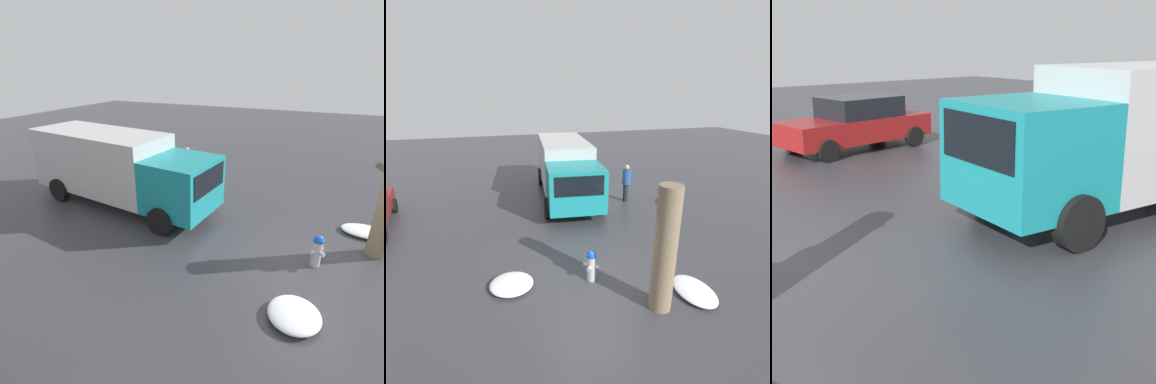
# 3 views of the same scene
# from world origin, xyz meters

# --- Properties ---
(ground_plane) EXTENTS (60.00, 60.00, 0.00)m
(ground_plane) POSITION_xyz_m (0.00, 0.00, 0.00)
(ground_plane) COLOR #38383D
(fire_hydrant) EXTENTS (0.39, 0.41, 0.93)m
(fire_hydrant) POSITION_xyz_m (-0.00, 0.00, 0.48)
(fire_hydrant) COLOR #B7B7BC
(fire_hydrant) RESTS_ON ground_plane
(delivery_truck) EXTENTS (7.63, 3.21, 2.70)m
(delivery_truck) POSITION_xyz_m (7.20, -1.15, 1.49)
(delivery_truck) COLOR teal
(delivery_truck) RESTS_ON ground_plane
(pedestrian) EXTENTS (0.39, 0.39, 1.78)m
(pedestrian) POSITION_xyz_m (5.57, -3.70, 0.97)
(pedestrian) COLOR #23232D
(pedestrian) RESTS_ON ground_plane
(snow_pile_by_hydrant) EXTENTS (1.11, 1.16, 0.25)m
(snow_pile_by_hydrant) POSITION_xyz_m (0.27, 2.18, 0.12)
(snow_pile_by_hydrant) COLOR white
(snow_pile_by_hydrant) RESTS_ON ground_plane
(snow_pile_curbside) EXTENTS (1.44, 0.94, 0.18)m
(snow_pile_curbside) POSITION_xyz_m (-1.36, -2.39, 0.09)
(snow_pile_curbside) COLOR white
(snow_pile_curbside) RESTS_ON ground_plane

